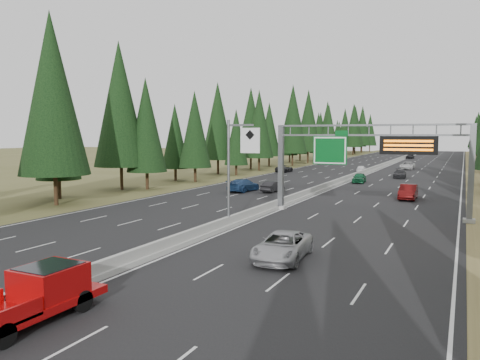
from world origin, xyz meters
TOP-DOWN VIEW (x-y plane):
  - road at (0.00, 80.00)m, footprint 32.00×260.00m
  - shoulder_right at (17.80, 80.00)m, footprint 3.60×260.00m
  - shoulder_left at (-17.80, 80.00)m, footprint 3.60×260.00m
  - median_barrier at (0.00, 80.00)m, footprint 0.70×260.00m
  - sign_gantry at (8.92, 34.88)m, footprint 16.75×0.98m
  - hov_sign_pole at (0.58, 24.97)m, footprint 2.80×0.50m
  - tree_row_left at (-21.90, 71.37)m, footprint 12.04×245.52m
  - silver_minivan at (6.76, 18.35)m, footprint 2.90×5.57m
  - red_pickup at (1.50, 6.48)m, footprint 2.12×5.94m
  - car_ahead_green at (2.08, 62.43)m, footprint 1.99×4.30m
  - car_ahead_dkred at (10.38, 47.04)m, footprint 1.76×4.86m
  - car_ahead_dkgrey at (6.43, 72.84)m, footprint 2.19×4.73m
  - car_ahead_white at (5.43, 93.14)m, footprint 2.66×5.45m
  - car_ahead_far at (1.50, 137.73)m, footprint 2.25×4.64m
  - car_onc_near at (-5.19, 46.89)m, footprint 1.69×4.07m
  - car_onc_blue at (-8.60, 45.76)m, footprint 2.55×5.48m
  - car_onc_white at (-1.50, 81.95)m, footprint 1.82×3.85m
  - car_onc_far at (-14.50, 76.16)m, footprint 2.23×4.66m

SIDE VIEW (x-z plane):
  - shoulder_right at x=17.80m, z-range 0.00..0.06m
  - shoulder_left at x=-17.80m, z-range 0.00..0.06m
  - road at x=0.00m, z-range 0.00..0.08m
  - median_barrier at x=0.00m, z-range -0.01..0.84m
  - car_onc_white at x=-1.50m, z-range 0.08..1.35m
  - car_onc_far at x=-14.50m, z-range 0.08..1.36m
  - car_onc_near at x=-5.19m, z-range 0.08..1.39m
  - car_ahead_dkgrey at x=6.43m, z-range 0.08..1.42m
  - car_ahead_green at x=2.08m, z-range 0.08..1.51m
  - car_ahead_white at x=5.43m, z-range 0.08..1.57m
  - silver_minivan at x=6.76m, z-range 0.08..1.58m
  - car_ahead_far at x=1.50m, z-range 0.08..1.61m
  - car_onc_blue at x=-8.60m, z-range 0.08..1.63m
  - car_ahead_dkred at x=10.38m, z-range 0.08..1.67m
  - red_pickup at x=1.50m, z-range 0.18..2.12m
  - hov_sign_pole at x=0.58m, z-range 0.72..8.72m
  - sign_gantry at x=8.92m, z-range 1.37..9.17m
  - tree_row_left at x=-21.90m, z-range 0.04..19.02m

